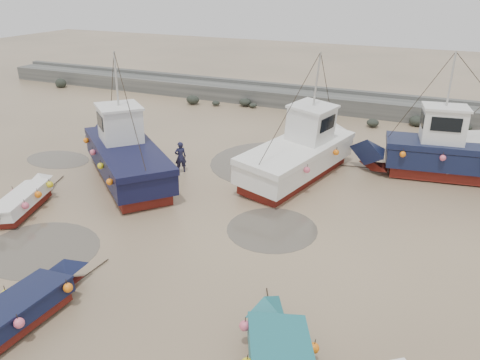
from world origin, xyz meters
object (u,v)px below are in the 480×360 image
object	(u,v)px
dinghy_2	(278,358)
cabin_boat_0	(124,153)
cabin_boat_1	(302,150)
cabin_boat_2	(446,152)
dinghy_1	(25,304)
person	(181,172)
dinghy_0	(26,197)

from	to	relation	value
dinghy_2	cabin_boat_0	bearing A→B (deg)	116.05
cabin_boat_1	cabin_boat_2	bearing A→B (deg)	35.20
dinghy_1	cabin_boat_1	world-z (taller)	cabin_boat_1
person	dinghy_0	bearing A→B (deg)	14.16
cabin_boat_0	person	world-z (taller)	cabin_boat_0
dinghy_1	cabin_boat_2	bearing A→B (deg)	60.07
dinghy_0	dinghy_1	xyz separation A→B (m)	(5.79, -5.43, -0.00)
dinghy_1	cabin_boat_1	bearing A→B (deg)	76.53
cabin_boat_1	person	world-z (taller)	cabin_boat_1
cabin_boat_1	person	bearing A→B (deg)	-145.37
dinghy_1	cabin_boat_0	size ratio (longest dim) A/B	0.62
dinghy_0	cabin_boat_1	size ratio (longest dim) A/B	0.52
dinghy_0	dinghy_2	distance (m)	14.10
dinghy_1	person	size ratio (longest dim) A/B	3.42
cabin_boat_0	cabin_boat_2	bearing A→B (deg)	-25.82
dinghy_1	cabin_boat_1	xyz separation A→B (m)	(4.14, 14.18, 0.77)
cabin_boat_1	person	xyz separation A→B (m)	(-5.85, -2.31, -1.32)
dinghy_2	cabin_boat_1	world-z (taller)	cabin_boat_1
dinghy_0	cabin_boat_0	size ratio (longest dim) A/B	0.60
cabin_boat_0	cabin_boat_2	distance (m)	16.32
dinghy_2	cabin_boat_2	distance (m)	16.18
dinghy_1	cabin_boat_0	distance (m)	10.96
dinghy_0	cabin_boat_2	bearing A→B (deg)	16.08
cabin_boat_2	cabin_boat_1	bearing A→B (deg)	103.43
cabin_boat_2	person	bearing A→B (deg)	103.17
cabin_boat_1	person	size ratio (longest dim) A/B	6.40
cabin_boat_2	dinghy_1	bearing A→B (deg)	138.65
dinghy_0	person	xyz separation A→B (m)	(4.07, 6.44, -0.55)
cabin_boat_1	cabin_boat_2	xyz separation A→B (m)	(6.73, 2.73, 0.02)
dinghy_0	cabin_boat_0	distance (m)	5.13
person	dinghy_2	bearing A→B (deg)	87.29
dinghy_1	person	world-z (taller)	dinghy_1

